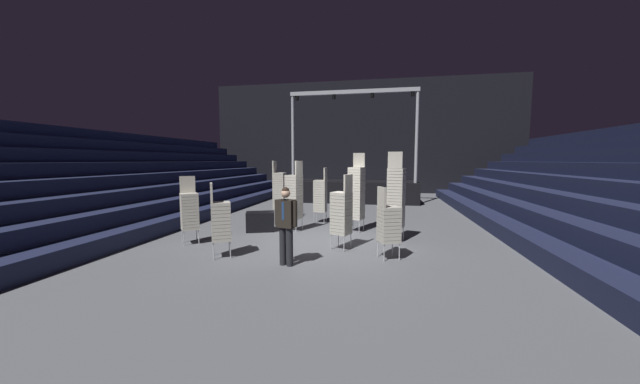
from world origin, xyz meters
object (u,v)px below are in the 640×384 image
object	(u,v)px
stage_riser	(354,189)
chair_stack_mid_left	(342,212)
man_with_tie	(286,221)
chair_stack_front_right	(388,223)
chair_stack_aisle_left	(294,196)
chair_stack_rear_left	(279,190)
chair_stack_front_left	(396,197)
chair_stack_mid_centre	(189,210)
chair_stack_rear_centre	(356,192)
chair_stack_mid_right	(321,195)
equipment_road_case	(260,221)
chair_stack_rear_right	(220,220)

from	to	relation	value
stage_riser	chair_stack_mid_left	world-z (taller)	stage_riser
man_with_tie	chair_stack_front_right	world-z (taller)	man_with_tie
man_with_tie	chair_stack_aisle_left	xyz separation A→B (m)	(-0.79, 3.50, 0.16)
stage_riser	chair_stack_rear_left	world-z (taller)	stage_riser
stage_riser	chair_stack_front_left	distance (m)	9.34
chair_stack_mid_centre	chair_stack_aisle_left	xyz separation A→B (m)	(2.41, 2.18, 0.21)
chair_stack_rear_centre	chair_stack_front_left	bearing A→B (deg)	157.39
chair_stack_mid_right	chair_stack_aisle_left	world-z (taller)	chair_stack_aisle_left
chair_stack_mid_right	chair_stack_rear_centre	distance (m)	1.94
chair_stack_rear_left	equipment_road_case	size ratio (longest dim) A/B	2.56
stage_riser	equipment_road_case	xyz separation A→B (m)	(-2.33, -8.62, -0.35)
stage_riser	chair_stack_mid_left	bearing A→B (deg)	-86.80
man_with_tie	chair_stack_rear_right	size ratio (longest dim) A/B	0.97
chair_stack_front_left	stage_riser	bearing A→B (deg)	118.38
chair_stack_front_left	chair_stack_rear_left	distance (m)	5.17
man_with_tie	chair_stack_rear_centre	distance (m)	3.99
chair_stack_front_right	chair_stack_rear_right	world-z (taller)	chair_stack_rear_right
chair_stack_front_right	chair_stack_front_left	bearing A→B (deg)	149.12
stage_riser	chair_stack_front_right	world-z (taller)	stage_riser
chair_stack_mid_left	chair_stack_aisle_left	xyz separation A→B (m)	(-1.82, 1.94, 0.17)
chair_stack_front_right	chair_stack_mid_centre	world-z (taller)	chair_stack_mid_centre
chair_stack_rear_right	chair_stack_rear_centre	xyz separation A→B (m)	(2.96, 3.48, 0.38)
man_with_tie	equipment_road_case	world-z (taller)	man_with_tie
chair_stack_rear_left	chair_stack_aisle_left	distance (m)	2.26
chair_stack_mid_right	chair_stack_aisle_left	distance (m)	1.67
chair_stack_front_left	chair_stack_mid_right	size ratio (longest dim) A/B	1.25
chair_stack_mid_left	chair_stack_rear_right	size ratio (longest dim) A/B	1.09
man_with_tie	chair_stack_front_right	distance (m)	2.41
chair_stack_mid_centre	chair_stack_rear_left	xyz separation A→B (m)	(1.26, 4.13, 0.21)
chair_stack_front_right	chair_stack_rear_centre	world-z (taller)	chair_stack_rear_centre
stage_riser	chair_stack_aisle_left	distance (m)	8.43
chair_stack_front_right	chair_stack_rear_centre	bearing A→B (deg)	175.55
chair_stack_front_right	chair_stack_mid_left	distance (m)	1.35
man_with_tie	chair_stack_aisle_left	distance (m)	3.59
chair_stack_mid_left	stage_riser	bearing A→B (deg)	25.05
man_with_tie	chair_stack_aisle_left	world-z (taller)	chair_stack_aisle_left
chair_stack_mid_centre	equipment_road_case	size ratio (longest dim) A/B	2.09
chair_stack_rear_centre	chair_stack_mid_centre	bearing A→B (deg)	47.98
stage_riser	man_with_tie	size ratio (longest dim) A/B	4.02
man_with_tie	chair_stack_aisle_left	bearing A→B (deg)	-61.80
stage_riser	chair_stack_front_left	size ratio (longest dim) A/B	2.74
chair_stack_front_left	chair_stack_rear_left	world-z (taller)	chair_stack_front_left
chair_stack_front_left	chair_stack_rear_centre	distance (m)	1.62
chair_stack_mid_centre	man_with_tie	bearing A→B (deg)	117.14
chair_stack_front_left	chair_stack_aisle_left	distance (m)	3.33
man_with_tie	chair_stack_mid_centre	size ratio (longest dim) A/B	0.93
chair_stack_mid_left	chair_stack_rear_centre	world-z (taller)	chair_stack_rear_centre
chair_stack_rear_left	chair_stack_aisle_left	world-z (taller)	same
chair_stack_rear_left	equipment_road_case	distance (m)	2.39
chair_stack_mid_centre	equipment_road_case	xyz separation A→B (m)	(1.32, 1.89, -0.63)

